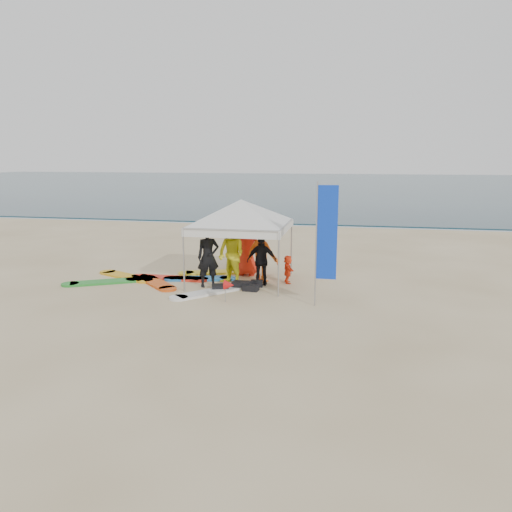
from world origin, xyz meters
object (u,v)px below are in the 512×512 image
object	(u,v)px
person_orange_a	(262,252)
feather_flag	(326,234)
person_black_b	(262,261)
canopy_tent	(241,200)
surfboard_spread	(168,280)
person_yellow	(231,254)
person_black_a	(208,257)
person_seated	(288,269)
marker_pennant	(229,285)
person_orange_b	(247,247)

from	to	relation	value
person_orange_a	feather_flag	world-z (taller)	feather_flag
person_orange_a	person_black_b	xyz separation A→B (m)	(0.07, -0.49, -0.17)
person_orange_a	canopy_tent	size ratio (longest dim) A/B	0.48
person_black_b	surfboard_spread	distance (m)	3.19
person_yellow	feather_flag	distance (m)	3.66
person_black_a	person_seated	xyz separation A→B (m)	(2.37, 0.91, -0.49)
feather_flag	marker_pennant	size ratio (longest dim) A/B	5.29
person_yellow	person_orange_b	distance (m)	1.37
person_yellow	canopy_tent	distance (m)	1.75
person_orange_a	marker_pennant	xyz separation A→B (m)	(-0.47, -2.53, -0.47)
person_black_a	person_seated	size ratio (longest dim) A/B	2.08
person_orange_b	canopy_tent	size ratio (longest dim) A/B	0.48
person_orange_b	surfboard_spread	world-z (taller)	person_orange_b
person_yellow	person_black_b	world-z (taller)	person_yellow
person_black_a	person_black_b	xyz separation A→B (m)	(1.60, 0.49, -0.15)
person_black_b	person_seated	xyz separation A→B (m)	(0.77, 0.42, -0.34)
person_black_a	canopy_tent	world-z (taller)	canopy_tent
person_seated	person_orange_a	bearing A→B (deg)	69.85
person_orange_b	feather_flag	world-z (taller)	feather_flag
person_black_b	canopy_tent	size ratio (longest dim) A/B	0.39
person_yellow	person_seated	size ratio (longest dim) A/B	2.15
person_seated	feather_flag	distance (m)	3.08
person_orange_b	person_seated	distance (m)	1.80
feather_flag	marker_pennant	world-z (taller)	feather_flag
person_black_a	canopy_tent	distance (m)	2.07
person_black_b	person_seated	world-z (taller)	person_black_b
person_orange_b	canopy_tent	bearing A→B (deg)	94.27
feather_flag	person_orange_a	bearing A→B (deg)	131.99
canopy_tent	person_yellow	bearing A→B (deg)	-122.00
canopy_tent	feather_flag	bearing A→B (deg)	-37.58
person_orange_b	person_seated	world-z (taller)	person_orange_b
person_orange_a	surfboard_spread	world-z (taller)	person_orange_a
person_orange_b	surfboard_spread	bearing A→B (deg)	32.06
marker_pennant	person_orange_a	bearing A→B (deg)	79.55
canopy_tent	person_black_b	bearing A→B (deg)	-19.39
person_black_a	marker_pennant	world-z (taller)	person_black_a
person_black_b	person_seated	size ratio (longest dim) A/B	1.75
person_seated	canopy_tent	xyz separation A→B (m)	(-1.49, -0.17, 2.21)
person_seated	canopy_tent	world-z (taller)	canopy_tent
canopy_tent	feather_flag	xyz separation A→B (m)	(2.80, -2.16, -0.68)
surfboard_spread	person_orange_a	bearing A→B (deg)	11.39
person_seated	person_orange_b	bearing A→B (deg)	46.63
person_black_b	canopy_tent	world-z (taller)	canopy_tent
person_yellow	feather_flag	size ratio (longest dim) A/B	0.58
person_seated	feather_flag	world-z (taller)	feather_flag
person_yellow	person_seated	distance (m)	1.89
person_black_a	person_yellow	xyz separation A→B (m)	(0.64, 0.36, 0.03)
person_black_b	person_orange_b	world-z (taller)	person_orange_b
marker_pennant	person_black_a	bearing A→B (deg)	124.56
canopy_tent	feather_flag	distance (m)	3.60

